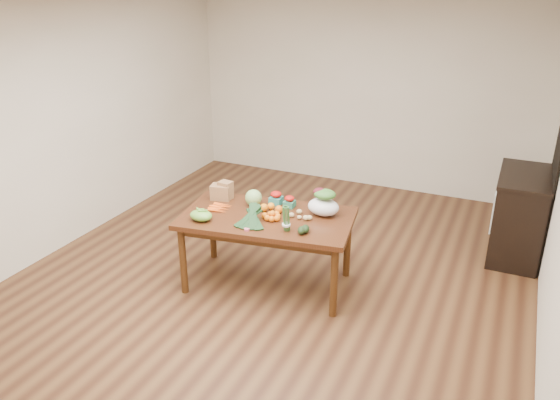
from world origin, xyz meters
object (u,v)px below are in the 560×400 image
at_px(kale_bunch, 250,218).
at_px(paper_bag, 221,190).
at_px(cabinet, 519,215).
at_px(salad_bag, 323,204).
at_px(cabbage, 254,198).
at_px(asparagus_bundle, 286,218).
at_px(dining_table, 267,250).
at_px(mandarin_cluster, 272,215).

bearing_deg(kale_bunch, paper_bag, 133.00).
relative_size(cabinet, salad_bag, 3.32).
xyz_separation_m(cabbage, asparagus_bundle, (0.53, -0.40, 0.04)).
height_order(dining_table, salad_bag, salad_bag).
relative_size(cabinet, asparagus_bundle, 4.08).
bearing_deg(cabinet, paper_bag, -151.95).
xyz_separation_m(paper_bag, kale_bunch, (0.57, -0.45, -0.01)).
bearing_deg(asparagus_bundle, cabinet, 36.40).
distance_m(mandarin_cluster, kale_bunch, 0.25).
distance_m(dining_table, cabinet, 2.81).
height_order(paper_bag, asparagus_bundle, asparagus_bundle).
bearing_deg(salad_bag, cabbage, -174.36).
bearing_deg(paper_bag, dining_table, -17.05).
bearing_deg(salad_bag, asparagus_bundle, -111.22).
height_order(cabbage, salad_bag, salad_bag).
distance_m(dining_table, asparagus_bundle, 0.62).
bearing_deg(cabbage, kale_bunch, -66.90).
xyz_separation_m(cabbage, kale_bunch, (0.19, -0.44, -0.00)).
bearing_deg(salad_bag, cabinet, 39.90).
height_order(mandarin_cluster, salad_bag, salad_bag).
xyz_separation_m(dining_table, cabinet, (2.23, 1.71, 0.10)).
relative_size(cabinet, mandarin_cluster, 5.67).
height_order(cabinet, kale_bunch, cabinet).
relative_size(dining_table, cabbage, 9.75).
bearing_deg(cabbage, mandarin_cluster, -35.81).
relative_size(dining_table, mandarin_cluster, 9.09).
distance_m(paper_bag, salad_bag, 1.10).
bearing_deg(paper_bag, asparagus_bundle, -24.22).
distance_m(dining_table, mandarin_cluster, 0.43).
bearing_deg(mandarin_cluster, cabbage, 144.19).
height_order(kale_bunch, asparagus_bundle, asparagus_bundle).
xyz_separation_m(paper_bag, asparagus_bundle, (0.92, -0.41, 0.03)).
bearing_deg(cabbage, salad_bag, 5.64).
bearing_deg(dining_table, paper_bag, 154.33).
relative_size(kale_bunch, asparagus_bundle, 1.60).
height_order(cabbage, kale_bunch, cabbage).
bearing_deg(kale_bunch, asparagus_bundle, -2.32).
bearing_deg(dining_table, kale_bunch, -108.83).
relative_size(paper_bag, kale_bunch, 0.66).
bearing_deg(asparagus_bundle, cabbage, 134.62).
distance_m(kale_bunch, asparagus_bundle, 0.35).
xyz_separation_m(cabbage, mandarin_cluster, (0.31, -0.23, -0.04)).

